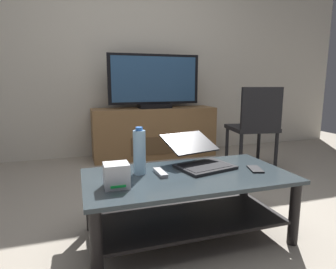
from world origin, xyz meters
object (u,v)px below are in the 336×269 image
coffee_table (188,194)px  tv_remote (160,173)px  television (154,82)px  router_box (116,175)px  laptop (198,157)px  media_cabinet (154,132)px  dining_chair (255,124)px  cell_phone (255,169)px  water_bottle_near (139,152)px

coffee_table → tv_remote: bearing=161.4°
television → router_box: bearing=-110.6°
laptop → media_cabinet: bearing=84.0°
coffee_table → dining_chair: bearing=41.0°
laptop → cell_phone: bearing=-33.5°
cell_phone → router_box: bearing=-160.9°
coffee_table → cell_phone: (0.43, -0.05, 0.13)m
router_box → cell_phone: size_ratio=0.91×
water_bottle_near → tv_remote: size_ratio=1.76×
laptop → tv_remote: (-0.29, -0.10, -0.05)m
coffee_table → water_bottle_near: (-0.27, 0.10, 0.26)m
laptop → water_bottle_near: water_bottle_near is taller
laptop → water_bottle_near: size_ratio=1.71×
television → dining_chair: 1.30m
media_cabinet → cell_phone: media_cabinet is taller
water_bottle_near → laptop: bearing=7.4°
dining_chair → water_bottle_near: (-1.40, -0.89, 0.02)m
water_bottle_near → cell_phone: size_ratio=2.01×
media_cabinet → water_bottle_near: (-0.59, -1.83, 0.22)m
cell_phone → tv_remote: size_ratio=0.88×
laptop → water_bottle_near: (-0.40, -0.05, 0.07)m
media_cabinet → tv_remote: media_cabinet is taller
tv_remote → router_box: bearing=-156.0°
coffee_table → router_box: (-0.43, -0.08, 0.19)m
dining_chair → tv_remote: 1.59m
router_box → tv_remote: 0.31m
media_cabinet → television: 0.62m
laptop → television: bearing=84.0°
laptop → water_bottle_near: bearing=-172.6°
media_cabinet → coffee_table: bearing=-99.4°
television → cell_phone: 2.03m
media_cabinet → laptop: (-0.19, -1.78, 0.15)m
coffee_table → laptop: 0.27m
router_box → coffee_table: bearing=10.4°
laptop → cell_phone: laptop is taller
media_cabinet → router_box: 2.15m
television → water_bottle_near: television is taller
coffee_table → laptop: laptop is taller
media_cabinet → water_bottle_near: water_bottle_near is taller
cell_phone → tv_remote: (-0.58, 0.10, 0.01)m
coffee_table → tv_remote: 0.21m
cell_phone → laptop: bearing=163.5°
laptop → router_box: (-0.56, -0.23, 0.00)m
dining_chair → laptop: bearing=-140.1°
media_cabinet → tv_remote: bearing=-104.1°
dining_chair → tv_remote: dining_chair is taller
dining_chair → router_box: bearing=-145.7°
router_box → cell_phone: 0.86m
water_bottle_near → tv_remote: 0.17m
media_cabinet → dining_chair: dining_chair is taller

